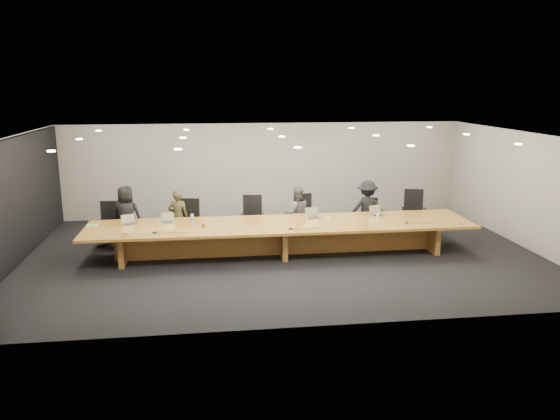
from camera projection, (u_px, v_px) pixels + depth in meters
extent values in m
plane|color=black|center=(282.00, 254.00, 12.91)|extent=(12.00, 12.00, 0.00)
cube|color=beige|center=(264.00, 170.00, 16.46)|extent=(12.00, 0.02, 2.80)
cube|color=black|center=(11.00, 205.00, 11.83)|extent=(0.08, 7.84, 2.74)
cube|color=brown|center=(282.00, 225.00, 12.75)|extent=(9.00, 1.80, 0.06)
cube|color=brown|center=(282.00, 240.00, 12.83)|extent=(7.65, 0.15, 0.69)
cube|color=brown|center=(125.00, 246.00, 12.37)|extent=(0.12, 1.26, 0.69)
cube|color=brown|center=(282.00, 240.00, 12.83)|extent=(0.12, 1.26, 0.69)
cube|color=brown|center=(428.00, 234.00, 13.30)|extent=(0.12, 1.26, 0.69)
imported|color=black|center=(127.00, 216.00, 13.42)|extent=(0.81, 0.60, 1.51)
imported|color=#33301C|center=(178.00, 217.00, 13.56)|extent=(0.55, 0.39, 1.39)
imported|color=#58575A|center=(297.00, 213.00, 14.02)|extent=(0.71, 0.57, 1.39)
imported|color=black|center=(367.00, 209.00, 14.26)|extent=(1.01, 0.64, 1.49)
cylinder|color=#B0C0BC|center=(192.00, 220.00, 12.58)|extent=(0.10, 0.10, 0.24)
cylinder|color=brown|center=(203.00, 225.00, 12.37)|extent=(0.08, 0.08, 0.09)
cone|color=white|center=(329.00, 219.00, 13.01)|extent=(0.08, 0.08, 0.09)
cone|color=white|center=(378.00, 215.00, 13.29)|extent=(0.11, 0.11, 0.10)
cube|color=silver|center=(92.00, 225.00, 12.51)|extent=(0.24, 0.19, 0.01)
cube|color=#63C233|center=(92.00, 225.00, 12.50)|extent=(0.17, 0.12, 0.02)
cube|color=silver|center=(130.00, 233.00, 11.83)|extent=(0.26, 0.23, 0.03)
cone|color=black|center=(155.00, 232.00, 11.91)|extent=(0.14, 0.14, 0.03)
cone|color=black|center=(291.00, 228.00, 12.22)|extent=(0.14, 0.14, 0.03)
cone|color=black|center=(407.00, 222.00, 12.76)|extent=(0.15, 0.15, 0.03)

